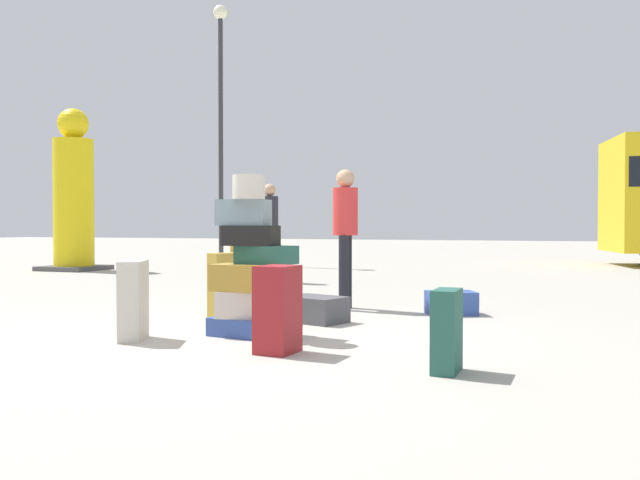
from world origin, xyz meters
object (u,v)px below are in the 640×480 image
at_px(suitcase_cream_white_trunk, 133,300).
at_px(yellow_dummy_statue, 74,199).
at_px(suitcase_teal_right_side, 447,331).
at_px(suitcase_tower, 251,272).
at_px(suitcase_charcoal_foreground_near, 315,309).
at_px(suitcase_tan_foreground_far, 242,275).
at_px(suitcase_navy_behind_tower, 451,303).
at_px(suitcase_tan_left_side, 228,285).
at_px(suitcase_maroon_upright_blue, 278,309).
at_px(person_bearded_onlooker, 345,225).
at_px(person_tourist_with_camera, 270,223).
at_px(lamp_post, 221,98).

xyz_separation_m(suitcase_cream_white_trunk, yellow_dummy_statue, (-6.77, 7.38, 1.25)).
relative_size(suitcase_teal_right_side, yellow_dummy_statue, 0.16).
distance_m(suitcase_teal_right_side, yellow_dummy_statue, 12.39).
xyz_separation_m(suitcase_tower, suitcase_charcoal_foreground_near, (0.25, 1.01, -0.45)).
bearing_deg(suitcase_charcoal_foreground_near, suitcase_tan_foreground_far, 162.67).
xyz_separation_m(suitcase_navy_behind_tower, suitcase_cream_white_trunk, (-2.36, -2.65, 0.22)).
relative_size(suitcase_charcoal_foreground_near, suitcase_tan_left_side, 0.85).
xyz_separation_m(suitcase_maroon_upright_blue, suitcase_cream_white_trunk, (-1.43, 0.12, 0.00)).
height_order(suitcase_charcoal_foreground_near, person_bearded_onlooker, person_bearded_onlooker).
height_order(suitcase_maroon_upright_blue, suitcase_teal_right_side, suitcase_maroon_upright_blue).
bearing_deg(suitcase_tan_left_side, suitcase_cream_white_trunk, -68.14).
bearing_deg(yellow_dummy_statue, person_bearded_onlooker, -30.65).
height_order(suitcase_charcoal_foreground_near, suitcase_teal_right_side, suitcase_teal_right_side).
distance_m(suitcase_tower, suitcase_navy_behind_tower, 2.60).
distance_m(suitcase_tan_left_side, person_tourist_with_camera, 4.61).
xyz_separation_m(suitcase_tan_left_side, person_bearded_onlooker, (1.00, 1.11, 0.65)).
distance_m(suitcase_navy_behind_tower, lamp_post, 11.28).
distance_m(suitcase_maroon_upright_blue, yellow_dummy_statue, 11.18).
bearing_deg(suitcase_charcoal_foreground_near, yellow_dummy_statue, 162.99).
bearing_deg(yellow_dummy_statue, suitcase_tan_foreground_far, -36.25).
distance_m(suitcase_cream_white_trunk, yellow_dummy_statue, 10.09).
distance_m(suitcase_cream_white_trunk, person_tourist_with_camera, 6.13).
distance_m(suitcase_charcoal_foreground_near, suitcase_tan_left_side, 1.06).
bearing_deg(suitcase_tan_left_side, suitcase_charcoal_foreground_near, 22.95).
bearing_deg(lamp_post, suitcase_navy_behind_tower, -47.73).
distance_m(suitcase_navy_behind_tower, yellow_dummy_statue, 10.38).
bearing_deg(person_bearded_onlooker, suitcase_tan_foreground_far, -90.96).
distance_m(suitcase_tower, suitcase_tan_foreground_far, 2.30).
bearing_deg(suitcase_charcoal_foreground_near, suitcase_navy_behind_tower, 60.56).
bearing_deg(suitcase_tan_left_side, suitcase_maroon_upright_blue, -27.24).
bearing_deg(person_bearded_onlooker, suitcase_maroon_upright_blue, -0.40).
xyz_separation_m(suitcase_navy_behind_tower, yellow_dummy_statue, (-9.13, 4.72, 1.47)).
bearing_deg(lamp_post, yellow_dummy_statue, -124.13).
height_order(suitcase_maroon_upright_blue, suitcase_tan_left_side, suitcase_tan_left_side).
xyz_separation_m(suitcase_teal_right_side, person_tourist_with_camera, (-4.14, 6.32, 0.76)).
height_order(suitcase_tan_left_side, suitcase_navy_behind_tower, suitcase_tan_left_side).
xyz_separation_m(suitcase_charcoal_foreground_near, lamp_post, (-5.83, 8.85, 4.12)).
distance_m(suitcase_maroon_upright_blue, suitcase_tan_foreground_far, 3.16).
bearing_deg(suitcase_navy_behind_tower, suitcase_charcoal_foreground_near, -163.23).
height_order(suitcase_charcoal_foreground_near, suitcase_tan_foreground_far, suitcase_tan_foreground_far).
relative_size(suitcase_maroon_upright_blue, person_bearded_onlooker, 0.41).
xyz_separation_m(suitcase_tower, suitcase_tan_left_side, (-0.78, 1.04, -0.23)).
relative_size(suitcase_navy_behind_tower, lamp_post, 0.08).
bearing_deg(suitcase_tower, person_tourist_with_camera, 112.37).
height_order(suitcase_tan_foreground_far, lamp_post, lamp_post).
height_order(suitcase_cream_white_trunk, person_tourist_with_camera, person_tourist_with_camera).
height_order(suitcase_maroon_upright_blue, yellow_dummy_statue, yellow_dummy_statue).
distance_m(suitcase_cream_white_trunk, suitcase_teal_right_side, 2.82).
xyz_separation_m(suitcase_charcoal_foreground_near, person_tourist_with_camera, (-2.46, 4.36, 0.91)).
height_order(suitcase_navy_behind_tower, suitcase_teal_right_side, suitcase_teal_right_side).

